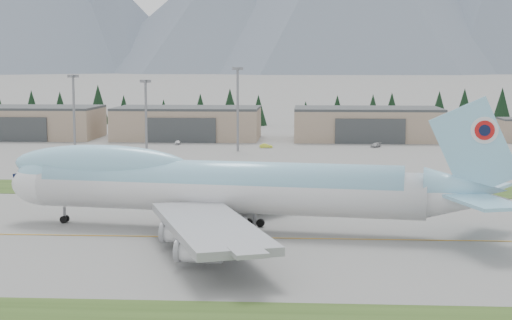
# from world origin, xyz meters

# --- Properties ---
(ground) EXTENTS (7000.00, 7000.00, 0.00)m
(ground) POSITION_xyz_m (0.00, 0.00, 0.00)
(ground) COLOR slate
(ground) RESTS_ON ground
(grass_strip_far) EXTENTS (400.00, 18.00, 0.08)m
(grass_strip_far) POSITION_xyz_m (0.00, 45.00, 0.00)
(grass_strip_far) COLOR #2F491A
(grass_strip_far) RESTS_ON ground
(taxiway_line_main) EXTENTS (400.00, 0.40, 0.02)m
(taxiway_line_main) POSITION_xyz_m (0.00, 0.00, 0.00)
(taxiway_line_main) COLOR #C38916
(taxiway_line_main) RESTS_ON ground
(boeing_747_freighter) EXTENTS (78.85, 67.11, 20.68)m
(boeing_747_freighter) POSITION_xyz_m (11.74, 5.40, 6.82)
(boeing_747_freighter) COLOR silver
(boeing_747_freighter) RESTS_ON ground
(hangar_left) EXTENTS (48.00, 26.60, 10.80)m
(hangar_left) POSITION_xyz_m (-70.00, 149.90, 5.39)
(hangar_left) COLOR gray
(hangar_left) RESTS_ON ground
(hangar_center) EXTENTS (48.00, 26.60, 10.80)m
(hangar_center) POSITION_xyz_m (-15.00, 149.90, 5.39)
(hangar_center) COLOR gray
(hangar_center) RESTS_ON ground
(hangar_right) EXTENTS (48.00, 26.60, 10.80)m
(hangar_right) POSITION_xyz_m (45.00, 149.90, 5.39)
(hangar_right) COLOR gray
(hangar_right) RESTS_ON ground
(floodlight_masts) EXTENTS (145.87, 10.63, 24.19)m
(floodlight_masts) POSITION_xyz_m (11.49, 110.01, 15.77)
(floodlight_masts) COLOR gray
(floodlight_masts) RESTS_ON ground
(service_vehicle_a) EXTENTS (1.86, 4.05, 1.35)m
(service_vehicle_a) POSITION_xyz_m (-15.40, 131.12, 0.00)
(service_vehicle_a) COLOR white
(service_vehicle_a) RESTS_ON ground
(service_vehicle_b) EXTENTS (4.05, 1.73, 1.30)m
(service_vehicle_b) POSITION_xyz_m (12.76, 122.73, 0.00)
(service_vehicle_b) COLOR #D2DD37
(service_vehicle_b) RESTS_ON ground
(service_vehicle_c) EXTENTS (3.93, 4.98, 1.35)m
(service_vehicle_c) POSITION_xyz_m (45.90, 126.67, 0.00)
(service_vehicle_c) COLOR #98999D
(service_vehicle_c) RESTS_ON ground
(conifer_belt) EXTENTS (275.48, 14.41, 16.78)m
(conifer_belt) POSITION_xyz_m (-9.93, 212.11, 7.23)
(conifer_belt) COLOR black
(conifer_belt) RESTS_ON ground
(mountain_ridge_rear) EXTENTS (4518.35, 1032.05, 516.02)m
(mountain_ridge_rear) POSITION_xyz_m (114.25, 2900.00, 263.34)
(mountain_ridge_rear) COLOR #50596B
(mountain_ridge_rear) RESTS_ON ground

